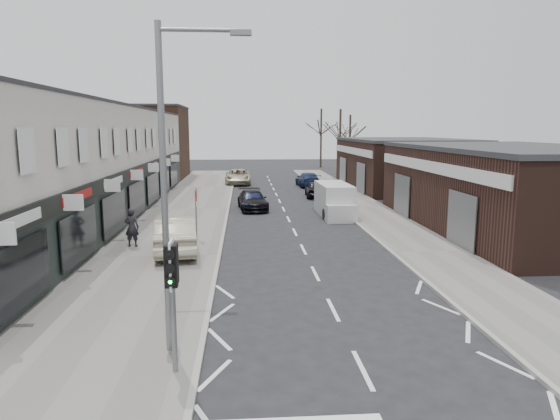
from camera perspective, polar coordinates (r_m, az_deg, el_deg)
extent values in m
plane|color=black|center=(14.38, 7.52, -14.03)|extent=(160.00, 160.00, 0.00)
cube|color=slate|center=(35.59, -10.50, 0.07)|extent=(5.50, 64.00, 0.12)
cube|color=slate|center=(36.38, 9.47, 0.30)|extent=(3.50, 64.00, 0.12)
cube|color=silver|center=(34.22, -22.49, 5.04)|extent=(8.00, 41.00, 7.10)
cube|color=#442A1D|center=(58.93, -14.74, 7.37)|extent=(8.00, 10.00, 8.00)
cube|color=#351F18|center=(31.13, 25.29, 2.09)|extent=(10.00, 18.00, 4.50)
cube|color=#351F18|center=(49.46, 13.92, 5.06)|extent=(10.00, 16.00, 4.50)
cylinder|color=slate|center=(11.76, -12.10, -11.08)|extent=(0.12, 0.12, 3.00)
cube|color=silver|center=(11.44, -12.27, -6.14)|extent=(0.05, 0.55, 1.10)
cube|color=black|center=(11.33, -12.36, -6.30)|extent=(0.28, 0.22, 0.95)
sphere|color=#0CE533|center=(11.30, -12.39, -7.93)|extent=(0.18, 0.18, 0.18)
cube|color=black|center=(11.56, -12.19, -5.99)|extent=(0.26, 0.20, 0.90)
cylinder|color=slate|center=(12.37, -13.11, 1.84)|extent=(0.16, 0.16, 8.00)
cylinder|color=slate|center=(12.37, -9.42, 19.64)|extent=(1.80, 0.10, 0.10)
cube|color=slate|center=(12.32, -4.49, 19.54)|extent=(0.50, 0.22, 0.12)
cylinder|color=slate|center=(25.40, -9.57, -0.58)|extent=(0.07, 0.07, 2.50)
cube|color=white|center=(25.31, -9.49, 0.76)|extent=(0.04, 0.45, 0.25)
cube|color=silver|center=(33.11, 6.16, 1.22)|extent=(1.98, 4.63, 2.10)
cube|color=silver|center=(30.57, 7.04, -0.43)|extent=(1.86, 0.83, 1.10)
cylinder|color=black|center=(31.51, 5.13, -0.46)|extent=(0.22, 0.70, 0.70)
cylinder|color=black|center=(31.82, 8.16, -0.42)|extent=(0.22, 0.70, 0.70)
cylinder|color=black|center=(34.64, 4.28, 0.43)|extent=(0.22, 0.70, 0.70)
cylinder|color=black|center=(34.93, 7.05, 0.46)|extent=(0.22, 0.70, 0.70)
imported|color=#9F987F|center=(23.05, -11.82, -2.73)|extent=(2.37, 5.21, 1.66)
imported|color=black|center=(24.64, -16.58, -1.92)|extent=(0.73, 0.54, 1.85)
imported|color=#131B3E|center=(35.09, -3.16, 1.09)|extent=(1.76, 4.01, 1.34)
imported|color=black|center=(35.29, -3.16, 1.14)|extent=(2.31, 4.78, 1.34)
imported|color=#B3AC8F|center=(51.60, -4.82, 3.82)|extent=(2.59, 5.55, 1.54)
imported|color=white|center=(35.98, 5.95, 1.31)|extent=(1.73, 4.36, 1.41)
imported|color=black|center=(41.75, 4.09, 2.42)|extent=(1.88, 4.13, 1.37)
imported|color=#162346|center=(49.29, 3.21, 3.50)|extent=(2.16, 4.90, 1.40)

